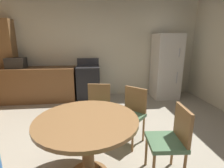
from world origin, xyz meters
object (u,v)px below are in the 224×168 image
chair_east (171,138)px  chair_north (99,107)px  oven_range (88,83)px  chair_northeast (131,112)px  refrigerator (166,67)px  microwave (16,63)px  dining_table (87,132)px

chair_east → chair_north: bearing=-47.5°
oven_range → chair_northeast: (0.73, -2.11, 0.03)m
chair_north → chair_east: 1.30m
chair_north → chair_east: same height
oven_range → refrigerator: size_ratio=0.62×
oven_range → refrigerator: 2.18m
chair_northeast → chair_east: size_ratio=1.00×
oven_range → chair_east: (1.02, -2.87, 0.03)m
oven_range → chair_east: 3.05m
chair_northeast → chair_north: same height
chair_northeast → refrigerator: bearing=-171.0°
microwave → chair_north: (2.02, -1.85, -0.53)m
dining_table → chair_northeast: (0.66, 0.69, -0.10)m
oven_range → chair_east: bearing=-70.5°
dining_table → chair_north: bearing=80.7°
microwave → chair_east: size_ratio=0.51×
chair_northeast → chair_north: size_ratio=1.00×
refrigerator → microwave: bearing=179.3°
microwave → chair_east: bearing=-45.5°
oven_range → refrigerator: refrigerator is taller
chair_north → chair_east: (0.80, -1.02, 0.00)m
microwave → dining_table: (1.86, -2.80, -0.43)m
dining_table → chair_east: 0.96m
oven_range → microwave: size_ratio=2.50×
oven_range → chair_north: oven_range is taller
refrigerator → chair_northeast: size_ratio=2.02×
chair_east → dining_table: bearing=0.0°
refrigerator → microwave: refrigerator is taller
microwave → dining_table: 3.39m
oven_range → chair_north: size_ratio=1.26×
refrigerator → chair_north: bearing=-136.9°
refrigerator → dining_table: refrigerator is taller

